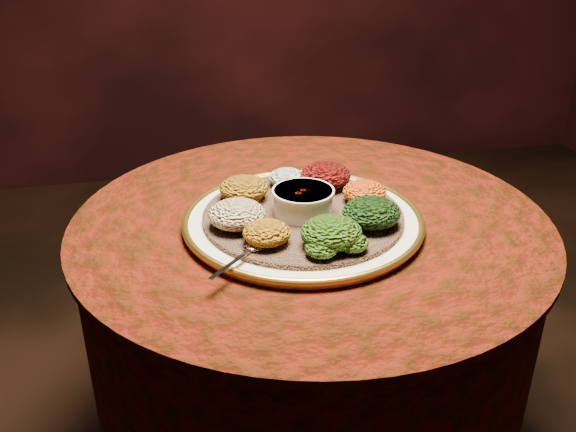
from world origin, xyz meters
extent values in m
cylinder|color=black|center=(0.00, 0.00, 0.34)|extent=(0.12, 0.12, 0.68)
cylinder|color=black|center=(0.00, 0.00, 0.70)|extent=(0.80, 0.80, 0.04)
cylinder|color=#491006|center=(0.00, 0.00, 0.56)|extent=(0.93, 0.93, 0.34)
cylinder|color=#491006|center=(0.00, 0.00, 0.73)|extent=(0.96, 0.96, 0.01)
cylinder|color=white|center=(-0.02, -0.03, 0.74)|extent=(0.54, 0.54, 0.02)
torus|color=gold|center=(-0.02, -0.03, 0.75)|extent=(0.47, 0.47, 0.01)
cylinder|color=#895E44|center=(-0.02, -0.03, 0.76)|extent=(0.42, 0.42, 0.01)
cylinder|color=white|center=(-0.02, -0.03, 0.79)|extent=(0.11, 0.11, 0.05)
cylinder|color=white|center=(-0.02, -0.03, 0.81)|extent=(0.12, 0.12, 0.01)
cylinder|color=#611404|center=(-0.02, -0.03, 0.80)|extent=(0.09, 0.09, 0.01)
ellipsoid|color=silver|center=(-0.14, -0.15, 0.77)|extent=(0.04, 0.03, 0.01)
cube|color=silver|center=(-0.19, -0.20, 0.77)|extent=(0.08, 0.08, 0.00)
ellipsoid|color=white|center=(-0.03, 0.10, 0.78)|extent=(0.08, 0.07, 0.04)
ellipsoid|color=black|center=(0.05, 0.08, 0.79)|extent=(0.11, 0.10, 0.05)
ellipsoid|color=#CD6C11|center=(0.11, 0.00, 0.78)|extent=(0.09, 0.08, 0.04)
ellipsoid|color=black|center=(0.09, -0.10, 0.79)|extent=(0.11, 0.10, 0.05)
ellipsoid|color=#982F09|center=(0.00, -0.16, 0.79)|extent=(0.11, 0.10, 0.05)
ellipsoid|color=#A4650E|center=(-0.11, -0.13, 0.78)|extent=(0.09, 0.08, 0.04)
ellipsoid|color=maroon|center=(-0.16, -0.06, 0.79)|extent=(0.11, 0.10, 0.05)
ellipsoid|color=#855C10|center=(-0.13, 0.06, 0.79)|extent=(0.10, 0.09, 0.05)
camera|label=1|loc=(-0.28, -1.11, 1.32)|focal=40.00mm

